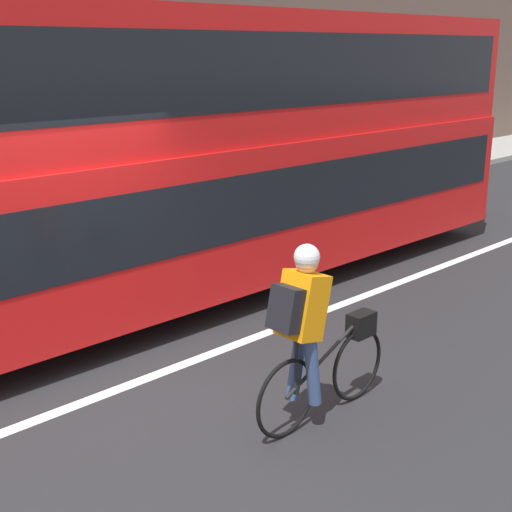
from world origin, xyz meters
name	(u,v)px	position (x,y,z in m)	size (l,w,h in m)	color
ground_plane	(117,404)	(0.00, 0.00, 0.00)	(80.00, 80.00, 0.00)	#232326
road_center_line	(103,395)	(0.00, 0.23, 0.00)	(50.00, 0.14, 0.01)	silver
bus	(226,137)	(3.17, 2.02, 1.98)	(9.57, 2.62, 3.56)	black
cyclist_on_bike	(312,329)	(1.00, -1.46, 0.87)	(1.63, 0.32, 1.62)	black
trash_bin	(110,195)	(3.58, 5.56, 0.63)	(0.59, 0.59, 0.99)	#262628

